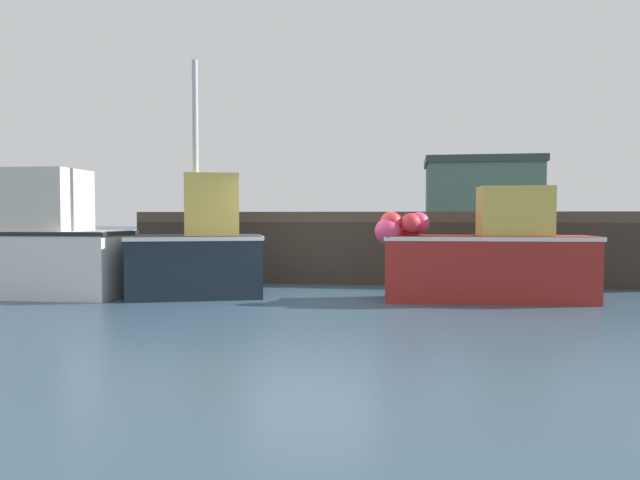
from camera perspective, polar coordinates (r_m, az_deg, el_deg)
name	(u,v)px	position (r m, az deg, el deg)	size (l,w,h in m)	color
ground	(309,304)	(11.41, -1.05, -6.22)	(120.00, 160.00, 0.10)	#334C60
pier	(400,224)	(16.75, 7.77, 1.58)	(13.17, 6.67, 1.75)	#473D33
fishing_boat_near_left	(30,250)	(13.51, -26.25, -0.85)	(4.23, 1.72, 2.60)	silver
fishing_boat_near_right	(200,251)	(12.34, -11.55, -1.00)	(3.05, 2.38, 4.81)	#19232D
fishing_boat_mid	(486,256)	(11.79, 15.79, -1.51)	(4.18, 1.33, 2.21)	maroon
warehouse	(481,199)	(44.46, 15.34, 3.89)	(8.11, 6.05, 5.86)	#4C6656
mooring_buoy_foreground	(48,280)	(14.17, -24.87, -3.50)	(0.55, 0.55, 0.59)	#DB3866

